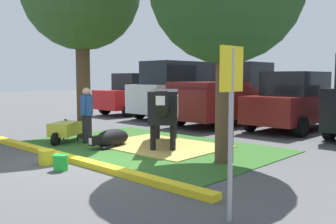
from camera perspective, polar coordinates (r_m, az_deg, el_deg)
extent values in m
plane|color=#4C4C4F|center=(8.31, -10.28, -7.47)|extent=(80.00, 80.00, 0.00)
cube|color=#2D5B23|center=(9.87, -2.94, -5.30)|extent=(6.56, 4.37, 0.02)
cube|color=yellow|center=(8.45, -14.52, -6.93)|extent=(7.76, 0.24, 0.12)
cube|color=tan|center=(9.91, -1.19, -5.16)|extent=(3.26, 2.48, 0.04)
cylinder|color=#4C3823|center=(11.45, -12.80, 3.91)|extent=(0.41, 0.41, 3.14)
cylinder|color=#4C3823|center=(7.99, 8.65, 1.43)|extent=(0.40, 0.40, 2.59)
cube|color=black|center=(9.94, -0.54, 1.05)|extent=(2.04, 2.19, 0.80)
cube|color=white|center=(9.79, -0.58, 0.99)|extent=(1.13, 1.15, 0.56)
cylinder|color=black|center=(8.61, -0.95, 1.06)|extent=(0.66, 0.69, 0.58)
cube|color=black|center=(8.28, -1.07, 2.13)|extent=(0.49, 0.50, 0.32)
cube|color=white|center=(8.08, -1.15, 1.77)|extent=(0.23, 0.22, 0.20)
cylinder|color=black|center=(9.16, 0.75, -4.00)|extent=(0.14, 0.14, 0.69)
cylinder|color=black|center=(9.19, -2.31, -3.98)|extent=(0.14, 0.14, 0.69)
cylinder|color=black|center=(10.87, 0.97, -2.53)|extent=(0.14, 0.14, 0.69)
cylinder|color=black|center=(10.89, -1.61, -2.51)|extent=(0.14, 0.14, 0.69)
cylinder|color=black|center=(11.16, -0.25, 0.23)|extent=(0.06, 0.06, 0.70)
ellipsoid|color=black|center=(9.88, -8.53, -3.99)|extent=(0.59, 1.14, 0.48)
cube|color=black|center=(9.47, -11.14, -4.31)|extent=(0.23, 0.30, 0.22)
cube|color=silver|center=(9.39, -11.68, -4.40)|extent=(0.11, 0.07, 0.16)
cylinder|color=black|center=(9.54, -9.27, -5.43)|extent=(0.14, 0.36, 0.10)
cylinder|color=black|center=(10.52, -12.26, -2.62)|extent=(0.26, 0.26, 0.79)
cylinder|color=#23478C|center=(10.45, -12.33, 1.01)|extent=(0.34, 0.34, 0.54)
sphere|color=tan|center=(10.43, -12.37, 3.09)|extent=(0.21, 0.21, 0.21)
cylinder|color=#23478C|center=(10.66, -11.88, 1.24)|extent=(0.09, 0.09, 0.52)
cylinder|color=#23478C|center=(10.25, -12.80, 1.07)|extent=(0.09, 0.09, 0.52)
cube|color=gold|center=(10.79, -15.46, -2.47)|extent=(0.96, 1.08, 0.36)
cylinder|color=black|center=(10.40, -16.78, -4.03)|extent=(0.26, 0.36, 0.36)
cylinder|color=black|center=(10.99, -13.66, -3.77)|extent=(0.04, 0.04, 0.24)
cylinder|color=black|center=(11.20, -15.66, -3.65)|extent=(0.04, 0.04, 0.24)
cylinder|color=black|center=(11.25, -12.88, -1.49)|extent=(0.30, 0.48, 0.23)
cylinder|color=black|center=(11.45, -14.85, -1.42)|extent=(0.30, 0.48, 0.23)
cylinder|color=#99999E|center=(4.74, 9.55, -3.71)|extent=(0.06, 0.06, 2.18)
cube|color=yellow|center=(4.68, 9.71, 6.51)|extent=(0.05, 0.44, 0.56)
cylinder|color=yellow|center=(8.30, -18.11, -6.60)|extent=(0.31, 0.31, 0.30)
torus|color=yellow|center=(8.27, -18.15, -5.57)|extent=(0.34, 0.34, 0.02)
cylinder|color=green|center=(7.70, -16.07, -7.45)|extent=(0.28, 0.28, 0.31)
torus|color=green|center=(7.67, -16.10, -6.32)|extent=(0.31, 0.31, 0.02)
cube|color=red|center=(18.76, -4.47, 2.08)|extent=(1.87, 4.43, 0.90)
cube|color=black|center=(18.74, -4.49, 4.68)|extent=(1.62, 2.22, 0.80)
cylinder|color=black|center=(20.42, -3.12, 1.09)|extent=(0.23, 0.64, 0.64)
cylinder|color=black|center=(19.14, 0.54, 0.81)|extent=(0.23, 0.64, 0.64)
cylinder|color=black|center=(18.60, -9.60, 0.60)|extent=(0.23, 0.64, 0.64)
cylinder|color=black|center=(17.19, -6.04, 0.26)|extent=(0.23, 0.64, 0.64)
cube|color=silver|center=(16.79, 1.56, 2.23)|extent=(1.97, 4.63, 1.20)
cube|color=black|center=(16.77, 1.57, 5.98)|extent=(1.72, 3.22, 1.00)
cylinder|color=black|center=(18.57, 2.52, 0.67)|extent=(0.23, 0.64, 0.64)
cylinder|color=black|center=(17.38, 7.21, 0.31)|extent=(0.23, 0.64, 0.64)
cylinder|color=black|center=(16.46, -4.40, 0.06)|extent=(0.23, 0.64, 0.64)
cylinder|color=black|center=(15.10, 0.38, -0.41)|extent=(0.23, 0.64, 0.64)
cube|color=maroon|center=(14.81, 9.27, 1.55)|extent=(2.08, 5.43, 1.10)
cube|color=black|center=(15.57, 11.32, 5.56)|extent=(1.87, 1.83, 1.00)
cube|color=maroon|center=(13.80, 6.42, 4.10)|extent=(1.94, 2.73, 0.24)
cylinder|color=black|center=(16.86, 9.86, 0.12)|extent=(0.23, 0.64, 0.64)
cylinder|color=black|center=(15.83, 15.85, -0.34)|extent=(0.23, 0.64, 0.64)
cylinder|color=black|center=(14.11, 1.81, -0.81)|extent=(0.23, 0.64, 0.64)
cylinder|color=black|center=(12.86, 8.42, -1.47)|extent=(0.23, 0.64, 0.64)
cube|color=maroon|center=(13.73, 18.84, 0.62)|extent=(1.87, 4.43, 0.90)
cube|color=black|center=(13.69, 18.94, 4.17)|extent=(1.62, 2.22, 0.80)
cylinder|color=black|center=(15.44, 18.03, -0.54)|extent=(0.23, 0.64, 0.64)
cylinder|color=black|center=(14.74, 24.33, -1.02)|extent=(0.23, 0.64, 0.64)
cylinder|color=black|center=(12.94, 12.45, -1.49)|extent=(0.23, 0.64, 0.64)
cylinder|color=black|center=(12.10, 19.73, -2.15)|extent=(0.23, 0.64, 0.64)
cylinder|color=black|center=(11.86, 23.48, -2.43)|extent=(0.23, 0.64, 0.64)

